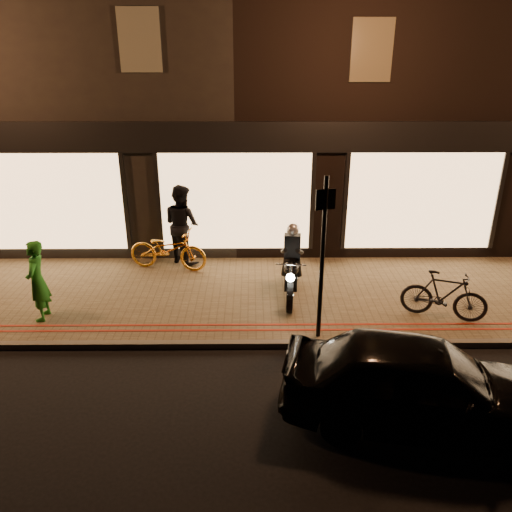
% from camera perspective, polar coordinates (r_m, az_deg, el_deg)
% --- Properties ---
extents(ground, '(90.00, 90.00, 0.00)m').
position_cam_1_polar(ground, '(9.17, -2.92, -10.57)').
color(ground, black).
rests_on(ground, ground).
extents(sidewalk, '(50.00, 4.00, 0.12)m').
position_cam_1_polar(sidewalk, '(10.87, -2.52, -4.56)').
color(sidewalk, '#736447').
rests_on(sidewalk, ground).
extents(kerb_stone, '(50.00, 0.14, 0.12)m').
position_cam_1_polar(kerb_stone, '(9.18, -2.92, -10.08)').
color(kerb_stone, '#59544C').
rests_on(kerb_stone, ground).
extents(red_kerb_lines, '(50.00, 0.26, 0.01)m').
position_cam_1_polar(red_kerb_lines, '(9.57, -2.81, -8.16)').
color(red_kerb_lines, maroon).
rests_on(red_kerb_lines, sidewalk).
extents(building_row, '(48.00, 10.11, 8.50)m').
position_cam_1_polar(building_row, '(16.70, -1.95, 19.84)').
color(building_row, black).
rests_on(building_row, ground).
extents(motorcycle, '(0.62, 1.94, 1.59)m').
position_cam_1_polar(motorcycle, '(10.51, 4.08, -1.52)').
color(motorcycle, black).
rests_on(motorcycle, sidewalk).
extents(sign_post, '(0.34, 0.12, 3.00)m').
position_cam_1_polar(sign_post, '(8.64, 7.62, 0.53)').
color(sign_post, black).
rests_on(sign_post, sidewalk).
extents(bicycle_gold, '(1.98, 1.02, 0.99)m').
position_cam_1_polar(bicycle_gold, '(12.03, -10.04, 0.74)').
color(bicycle_gold, orange).
rests_on(bicycle_gold, sidewalk).
extents(bicycle_dark, '(1.67, 1.00, 0.97)m').
position_cam_1_polar(bicycle_dark, '(10.34, 20.69, -4.21)').
color(bicycle_dark, black).
rests_on(bicycle_dark, sidewalk).
extents(person_green, '(0.42, 0.61, 1.61)m').
position_cam_1_polar(person_green, '(10.39, -23.71, -2.62)').
color(person_green, '#227A20').
rests_on(person_green, sidewalk).
extents(person_dark, '(1.19, 1.18, 1.95)m').
position_cam_1_polar(person_dark, '(12.25, -8.47, 3.61)').
color(person_dark, black).
rests_on(person_dark, sidewalk).
extents(parked_car, '(4.15, 2.34, 1.33)m').
position_cam_1_polar(parked_car, '(7.59, 18.30, -13.59)').
color(parked_car, black).
rests_on(parked_car, ground).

